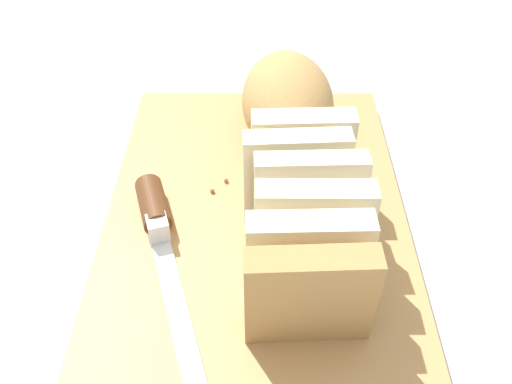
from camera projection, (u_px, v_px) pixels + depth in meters
name	position (u px, v px, depth m)	size (l,w,h in m)	color
ground_plane	(256.00, 232.00, 0.54)	(3.00, 3.00, 0.00)	beige
cutting_board	(256.00, 224.00, 0.53)	(0.43, 0.28, 0.02)	tan
bread_loaf	(295.00, 148.00, 0.53)	(0.35, 0.12, 0.09)	tan
bread_knife	(159.00, 232.00, 0.50)	(0.27, 0.11, 0.03)	silver
crumb_near_knife	(212.00, 191.00, 0.55)	(0.00, 0.00, 0.00)	#996633
crumb_near_loaf	(226.00, 180.00, 0.56)	(0.00, 0.00, 0.00)	#996633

